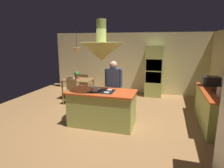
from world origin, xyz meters
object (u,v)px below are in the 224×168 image
(person_at_island, at_px, (113,85))
(canister_sugar, at_px, (219,91))
(microwave_on_counter, at_px, (211,81))
(chair_facing_island, at_px, (71,89))
(oven_tower, at_px, (154,71))
(cup_on_table, at_px, (74,79))
(potted_plant_on_table, at_px, (77,75))
(canister_flour, at_px, (221,92))
(kitchen_island, at_px, (102,108))
(dining_table, at_px, (78,82))
(chair_by_back_wall, at_px, (85,82))
(cooking_pot_on_cooktop, at_px, (94,89))

(person_at_island, relative_size, canister_sugar, 8.42)
(canister_sugar, relative_size, microwave_on_counter, 0.43)
(chair_facing_island, bearing_deg, oven_tower, 32.39)
(cup_on_table, bearing_deg, oven_tower, 25.19)
(potted_plant_on_table, xyz_separation_m, canister_flour, (4.62, -1.90, 0.11))
(canister_flour, bearing_deg, potted_plant_on_table, 157.59)
(oven_tower, relative_size, chair_facing_island, 2.36)
(kitchen_island, xyz_separation_m, canister_sugar, (2.84, 0.44, 0.56))
(dining_table, height_order, cup_on_table, cup_on_table)
(cup_on_table, xyz_separation_m, canister_sugar, (4.61, -1.46, 0.22))
(canister_sugar, xyz_separation_m, microwave_on_counter, (0.00, 1.01, 0.04))
(chair_facing_island, xyz_separation_m, canister_sugar, (4.54, -1.03, 0.53))
(kitchen_island, bearing_deg, chair_facing_island, 139.22)
(oven_tower, height_order, cup_on_table, oven_tower)
(chair_facing_island, relative_size, canister_flour, 3.96)
(dining_table, distance_m, chair_facing_island, 0.65)
(canister_sugar, bearing_deg, cup_on_table, 162.46)
(dining_table, height_order, chair_facing_island, chair_facing_island)
(potted_plant_on_table, bearing_deg, oven_tower, 20.60)
(person_at_island, bearing_deg, dining_table, 142.67)
(kitchen_island, bearing_deg, canister_flour, 5.17)
(kitchen_island, distance_m, oven_tower, 3.47)
(canister_flour, bearing_deg, microwave_on_counter, 90.00)
(chair_by_back_wall, relative_size, potted_plant_on_table, 2.90)
(chair_by_back_wall, relative_size, cooking_pot_on_cooktop, 4.83)
(dining_table, distance_m, microwave_on_counter, 4.60)
(oven_tower, relative_size, dining_table, 1.85)
(chair_facing_island, distance_m, cooking_pot_on_cooktop, 2.28)
(cooking_pot_on_cooktop, bearing_deg, canister_flour, 7.35)
(oven_tower, height_order, chair_by_back_wall, oven_tower)
(microwave_on_counter, xyz_separation_m, cooking_pot_on_cooktop, (-3.00, -1.58, -0.06))
(kitchen_island, relative_size, cooking_pot_on_cooktop, 9.70)
(person_at_island, relative_size, cup_on_table, 18.32)
(cup_on_table, bearing_deg, chair_facing_island, -80.98)
(chair_facing_island, relative_size, chair_by_back_wall, 1.00)
(canister_flour, bearing_deg, oven_tower, 120.23)
(dining_table, bearing_deg, cup_on_table, -108.22)
(person_at_island, bearing_deg, chair_by_back_wall, 131.95)
(canister_flour, xyz_separation_m, microwave_on_counter, (0.00, 1.19, 0.03))
(dining_table, xyz_separation_m, potted_plant_on_table, (-0.08, 0.06, 0.27))
(canister_sugar, bearing_deg, chair_facing_island, 167.23)
(person_at_island, bearing_deg, oven_tower, 68.60)
(oven_tower, xyz_separation_m, canister_sugar, (1.74, -2.81, 0.00))
(potted_plant_on_table, xyz_separation_m, canister_sugar, (4.62, -1.72, 0.10))
(oven_tower, distance_m, person_at_island, 2.71)
(oven_tower, bearing_deg, person_at_island, -111.40)
(chair_facing_island, xyz_separation_m, cooking_pot_on_cooktop, (1.54, -1.60, 0.51))
(person_at_island, xyz_separation_m, microwave_on_counter, (2.73, 0.73, 0.13))
(kitchen_island, distance_m, chair_facing_island, 2.25)
(chair_by_back_wall, xyz_separation_m, canister_flour, (4.54, -2.48, 0.54))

